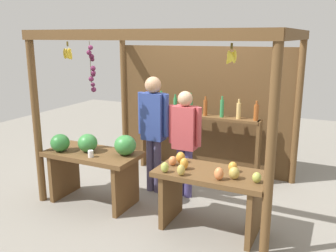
# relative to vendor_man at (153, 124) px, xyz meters

# --- Properties ---
(ground_plane) EXTENTS (12.00, 12.00, 0.00)m
(ground_plane) POSITION_rel_vendor_man_xyz_m (0.27, 0.13, -1.02)
(ground_plane) COLOR gray
(ground_plane) RESTS_ON ground
(market_stall) EXTENTS (3.18, 2.27, 2.31)m
(market_stall) POSITION_rel_vendor_man_xyz_m (0.26, 0.62, 0.34)
(market_stall) COLOR brown
(market_stall) RESTS_ON ground
(fruit_counter_left) EXTENTS (1.28, 0.64, 0.98)m
(fruit_counter_left) POSITION_rel_vendor_man_xyz_m (-0.55, -0.68, -0.39)
(fruit_counter_left) COLOR brown
(fruit_counter_left) RESTS_ON ground
(fruit_counter_right) EXTENTS (1.28, 0.64, 0.86)m
(fruit_counter_right) POSITION_rel_vendor_man_xyz_m (1.10, -0.69, -0.48)
(fruit_counter_right) COLOR brown
(fruit_counter_right) RESTS_ON ground
(bottle_shelf_unit) EXTENTS (2.04, 0.22, 1.35)m
(bottle_shelf_unit) POSITION_rel_vendor_man_xyz_m (0.31, 0.94, -0.21)
(bottle_shelf_unit) COLOR brown
(bottle_shelf_unit) RESTS_ON ground
(vendor_man) EXTENTS (0.48, 0.23, 1.69)m
(vendor_man) POSITION_rel_vendor_man_xyz_m (0.00, 0.00, 0.00)
(vendor_man) COLOR #453E5D
(vendor_man) RESTS_ON ground
(vendor_woman) EXTENTS (0.48, 0.21, 1.52)m
(vendor_woman) POSITION_rel_vendor_man_xyz_m (0.47, 0.03, -0.12)
(vendor_woman) COLOR #483E7A
(vendor_woman) RESTS_ON ground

